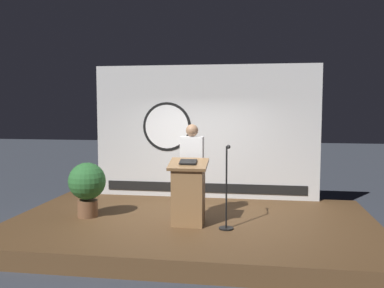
{
  "coord_description": "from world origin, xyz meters",
  "views": [
    {
      "loc": [
        1.12,
        -7.17,
        2.28
      ],
      "look_at": [
        -0.01,
        0.06,
        1.63
      ],
      "focal_mm": 39.31,
      "sensor_mm": 36.0,
      "label": 1
    }
  ],
  "objects_px": {
    "podium": "(188,193)",
    "microphone_stand": "(227,200)",
    "potted_plant": "(87,184)",
    "speaker_person": "(192,170)"
  },
  "relations": [
    {
      "from": "podium",
      "to": "speaker_person",
      "type": "relative_size",
      "value": 0.66
    },
    {
      "from": "microphone_stand",
      "to": "potted_plant",
      "type": "xyz_separation_m",
      "value": [
        -2.53,
        0.33,
        0.12
      ]
    },
    {
      "from": "speaker_person",
      "to": "potted_plant",
      "type": "distance_m",
      "value": 1.9
    },
    {
      "from": "podium",
      "to": "microphone_stand",
      "type": "height_order",
      "value": "microphone_stand"
    },
    {
      "from": "podium",
      "to": "potted_plant",
      "type": "height_order",
      "value": "podium"
    },
    {
      "from": "podium",
      "to": "speaker_person",
      "type": "bearing_deg",
      "value": 91.35
    },
    {
      "from": "speaker_person",
      "to": "potted_plant",
      "type": "xyz_separation_m",
      "value": [
        -1.87,
        -0.24,
        -0.26
      ]
    },
    {
      "from": "podium",
      "to": "microphone_stand",
      "type": "distance_m",
      "value": 0.66
    },
    {
      "from": "potted_plant",
      "to": "speaker_person",
      "type": "bearing_deg",
      "value": 7.41
    },
    {
      "from": "podium",
      "to": "microphone_stand",
      "type": "xyz_separation_m",
      "value": [
        0.65,
        -0.09,
        -0.07
      ]
    }
  ]
}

